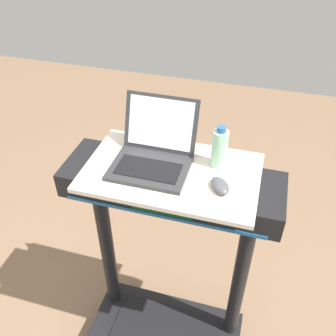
{
  "coord_description": "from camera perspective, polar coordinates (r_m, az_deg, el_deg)",
  "views": [
    {
      "loc": [
        0.3,
        -0.41,
        2.12
      ],
      "look_at": [
        0.0,
        0.65,
        1.24
      ],
      "focal_mm": 39.85,
      "sensor_mm": 36.0,
      "label": 1
    }
  ],
  "objects": [
    {
      "name": "desk_board",
      "position": [
        1.48,
        0.53,
        -0.65
      ],
      "size": [
        0.69,
        0.42,
        0.02
      ],
      "primitive_type": "cube",
      "color": "beige",
      "rests_on": "treadmill_base"
    },
    {
      "name": "laptop",
      "position": [
        1.49,
        -2.24,
        2.31
      ],
      "size": [
        0.3,
        0.31,
        0.23
      ],
      "rotation": [
        0.0,
        0.0,
        -0.01
      ],
      "color": "#2D2D30",
      "rests_on": "desk_board"
    },
    {
      "name": "water_bottle",
      "position": [
        1.47,
        7.9,
        3.03
      ],
      "size": [
        0.06,
        0.06,
        0.18
      ],
      "color": "#9EDBB2",
      "rests_on": "desk_board"
    },
    {
      "name": "computer_mouse",
      "position": [
        1.39,
        7.96,
        -2.67
      ],
      "size": [
        0.1,
        0.12,
        0.03
      ],
      "primitive_type": "ellipsoid",
      "rotation": [
        0.0,
        0.0,
        0.57
      ],
      "color": "#4C4C51",
      "rests_on": "desk_board"
    }
  ]
}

